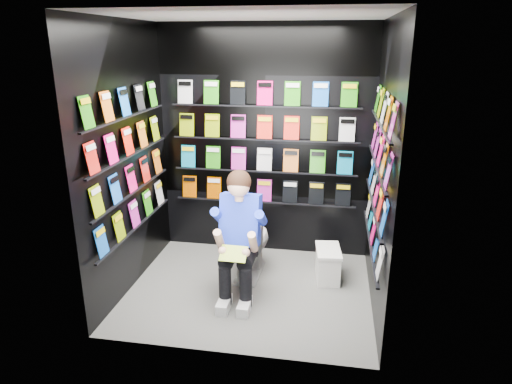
# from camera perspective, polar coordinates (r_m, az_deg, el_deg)

# --- Properties ---
(floor) EXTENTS (2.40, 2.40, 0.00)m
(floor) POSITION_cam_1_polar(r_m,az_deg,el_deg) (4.72, -0.85, -12.13)
(floor) COLOR slate
(floor) RESTS_ON ground
(ceiling) EXTENTS (2.40, 2.40, 0.00)m
(ceiling) POSITION_cam_1_polar(r_m,az_deg,el_deg) (4.08, -1.03, 21.24)
(ceiling) COLOR white
(ceiling) RESTS_ON floor
(wall_back) EXTENTS (2.40, 0.04, 2.60)m
(wall_back) POSITION_cam_1_polar(r_m,az_deg,el_deg) (5.18, 1.13, 6.11)
(wall_back) COLOR black
(wall_back) RESTS_ON floor
(wall_front) EXTENTS (2.40, 0.04, 2.60)m
(wall_front) POSITION_cam_1_polar(r_m,az_deg,el_deg) (3.28, -4.15, -1.12)
(wall_front) COLOR black
(wall_front) RESTS_ON floor
(wall_left) EXTENTS (0.04, 2.00, 2.60)m
(wall_left) POSITION_cam_1_polar(r_m,az_deg,el_deg) (4.59, -15.86, 3.83)
(wall_left) COLOR black
(wall_left) RESTS_ON floor
(wall_right) EXTENTS (0.04, 2.00, 2.60)m
(wall_right) POSITION_cam_1_polar(r_m,az_deg,el_deg) (4.17, 15.51, 2.47)
(wall_right) COLOR black
(wall_right) RESTS_ON floor
(comics_back) EXTENTS (2.10, 0.06, 1.37)m
(comics_back) POSITION_cam_1_polar(r_m,az_deg,el_deg) (5.15, 1.08, 6.09)
(comics_back) COLOR red
(comics_back) RESTS_ON wall_back
(comics_left) EXTENTS (0.06, 1.70, 1.37)m
(comics_left) POSITION_cam_1_polar(r_m,az_deg,el_deg) (4.57, -15.53, 3.88)
(comics_left) COLOR red
(comics_left) RESTS_ON wall_left
(comics_right) EXTENTS (0.06, 1.70, 1.37)m
(comics_right) POSITION_cam_1_polar(r_m,az_deg,el_deg) (4.17, 15.11, 2.56)
(comics_right) COLOR red
(comics_right) RESTS_ON wall_right
(toilet) EXTENTS (0.44, 0.76, 0.73)m
(toilet) POSITION_cam_1_polar(r_m,az_deg,el_deg) (4.87, -0.93, -6.27)
(toilet) COLOR silver
(toilet) RESTS_ON floor
(longbox) EXTENTS (0.27, 0.43, 0.31)m
(longbox) POSITION_cam_1_polar(r_m,az_deg,el_deg) (4.92, 8.95, -9.01)
(longbox) COLOR white
(longbox) RESTS_ON floor
(longbox_lid) EXTENTS (0.29, 0.46, 0.03)m
(longbox_lid) POSITION_cam_1_polar(r_m,az_deg,el_deg) (4.84, 9.05, -7.23)
(longbox_lid) COLOR white
(longbox_lid) RESTS_ON longbox
(reader) EXTENTS (0.53, 0.76, 1.38)m
(reader) POSITION_cam_1_polar(r_m,az_deg,el_deg) (4.37, -1.88, -3.57)
(reader) COLOR #0B21C5
(reader) RESTS_ON toilet
(held_comic) EXTENTS (0.25, 0.15, 0.10)m
(held_comic) POSITION_cam_1_polar(r_m,az_deg,el_deg) (4.13, -2.84, -7.71)
(held_comic) COLOR green
(held_comic) RESTS_ON reader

